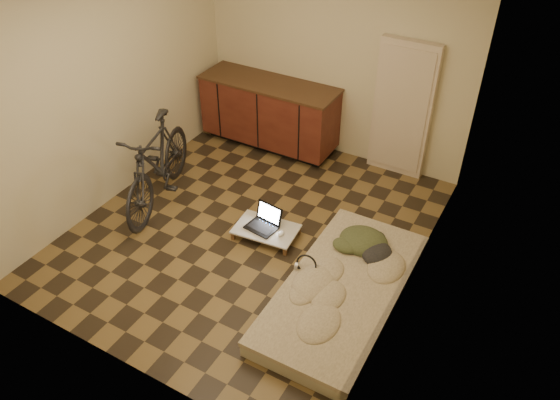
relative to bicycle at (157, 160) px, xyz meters
The scene contains 10 objects.
room_shell 1.41m from the bicycle, ahead, with size 3.50×4.00×2.60m.
cabinets 1.80m from the bicycle, 75.48° to the left, with size 1.84×0.62×0.91m.
appliance_panel 2.93m from the bicycle, 42.56° to the left, with size 0.70×0.10×1.70m, color beige.
bicycle is the anchor object (origin of this frame).
futon 2.57m from the bicycle, ahead, with size 1.02×2.11×0.18m.
clothing_pile 2.51m from the bicycle, ahead, with size 0.53×0.44×0.21m, color #3A4327, non-canonical shape.
headphones 2.16m from the bicycle, 10.04° to the right, with size 0.23×0.21×0.15m, color black, non-canonical shape.
lap_desk 1.48m from the bicycle, ahead, with size 0.71×0.50×0.11m.
laptop 1.43m from the bicycle, ahead, with size 0.36×0.33×0.22m.
mouse 1.66m from the bicycle, ahead, with size 0.06×0.10×0.03m, color white.
Camera 1 is at (2.57, -3.85, 3.88)m, focal length 35.00 mm.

